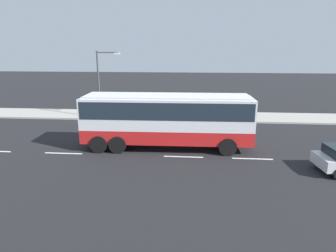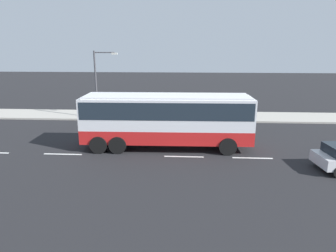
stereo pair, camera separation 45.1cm
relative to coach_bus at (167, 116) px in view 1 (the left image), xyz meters
The scene contains 6 objects.
ground_plane 2.36m from the coach_bus, 102.90° to the left, with size 120.00×120.00×0.00m, color black.
sidewalk_curb 9.45m from the coach_bus, 91.28° to the left, with size 80.00×4.00×0.15m, color #A8A399.
lane_centreline 2.74m from the coach_bus, 76.26° to the right, with size 38.04×0.16×0.01m.
coach_bus is the anchor object (origin of this frame).
pedestrian_near_curb 9.83m from the coach_bus, 101.82° to the left, with size 0.32×0.32×1.66m.
street_lamp 10.19m from the coach_bus, 130.52° to the left, with size 2.12×0.24×6.00m.
Camera 1 is at (1.84, -19.82, 6.47)m, focal length 32.33 mm.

